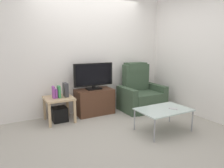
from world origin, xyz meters
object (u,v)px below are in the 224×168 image
(subwoofer_box, at_px, (60,114))
(book_rightmost, at_px, (59,92))
(book_leftmost, at_px, (53,92))
(cell_phone, at_px, (173,109))
(book_middle, at_px, (56,94))
(game_console, at_px, (66,90))
(coffee_table, at_px, (164,110))
(tv_stand, at_px, (94,102))
(side_table, at_px, (59,101))
(television, at_px, (94,76))
(recliner_armchair, at_px, (140,94))

(subwoofer_box, relative_size, book_rightmost, 1.23)
(book_leftmost, distance_m, cell_phone, 2.23)
(book_middle, bearing_deg, game_console, 8.61)
(book_rightmost, xyz_separation_m, game_console, (0.14, 0.03, 0.02))
(book_middle, bearing_deg, coffee_table, -40.81)
(tv_stand, distance_m, side_table, 0.81)
(tv_stand, height_order, television, television)
(side_table, relative_size, book_middle, 3.09)
(book_middle, bearing_deg, book_rightmost, 0.00)
(book_leftmost, bearing_deg, side_table, 11.31)
(tv_stand, relative_size, coffee_table, 0.89)
(recliner_armchair, xyz_separation_m, cell_phone, (-0.25, -1.30, 0.03))
(tv_stand, distance_m, subwoofer_box, 0.81)
(game_console, bearing_deg, tv_stand, 6.64)
(side_table, bearing_deg, book_rightmost, -78.02)
(television, xyz_separation_m, coffee_table, (0.68, -1.45, -0.47))
(tv_stand, distance_m, coffee_table, 1.59)
(recliner_armchair, height_order, book_leftmost, recliner_armchair)
(side_table, xyz_separation_m, coffee_table, (1.48, -1.34, -0.03))
(recliner_armchair, height_order, coffee_table, recliner_armchair)
(tv_stand, distance_m, recliner_armchair, 1.11)
(book_rightmost, distance_m, game_console, 0.15)
(book_middle, relative_size, game_console, 0.64)
(game_console, relative_size, cell_phone, 1.81)
(television, xyz_separation_m, recliner_armchair, (1.08, -0.22, -0.47))
(book_middle, bearing_deg, side_table, 20.64)
(cell_phone, bearing_deg, recliner_armchair, 46.95)
(side_table, bearing_deg, game_console, 3.95)
(television, xyz_separation_m, book_rightmost, (-0.79, -0.12, -0.24))
(game_console, bearing_deg, book_leftmost, -173.02)
(book_leftmost, distance_m, book_rightmost, 0.10)
(side_table, xyz_separation_m, book_rightmost, (0.00, -0.02, 0.19))
(subwoofer_box, bearing_deg, tv_stand, 6.15)
(side_table, xyz_separation_m, game_console, (0.14, 0.01, 0.21))
(book_middle, bearing_deg, cell_phone, -39.82)
(side_table, bearing_deg, book_middle, -159.36)
(book_leftmost, xyz_separation_m, coffee_table, (1.58, -1.32, -0.23))
(tv_stand, relative_size, book_rightmost, 3.48)
(television, distance_m, book_middle, 0.90)
(subwoofer_box, distance_m, book_middle, 0.44)
(book_leftmost, xyz_separation_m, book_middle, (0.05, 0.00, -0.03))
(game_console, bearing_deg, coffee_table, -45.41)
(book_middle, distance_m, book_rightmost, 0.06)
(television, height_order, game_console, television)
(recliner_armchair, height_order, game_console, recliner_armchair)
(cell_phone, bearing_deg, side_table, 106.66)
(subwoofer_box, bearing_deg, book_rightmost, -78.02)
(book_rightmost, bearing_deg, book_leftmost, 180.00)
(side_table, distance_m, book_leftmost, 0.22)
(side_table, height_order, coffee_table, side_table)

